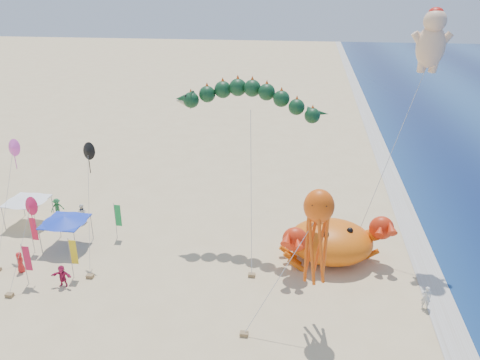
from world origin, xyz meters
name	(u,v)px	position (x,y,z in m)	size (l,w,h in m)	color
ground	(263,274)	(0.00, 0.00, 0.00)	(320.00, 320.00, 0.00)	#D1B784
foam_strip	(434,288)	(12.00, 0.00, 0.01)	(320.00, 320.00, 0.00)	silver
crab_inflatable	(331,240)	(4.83, 2.72, 1.67)	(8.64, 7.35, 3.79)	#E55F0C
dragon_kite	(248,103)	(-1.87, 5.36, 11.37)	(11.40, 7.36, 12.62)	#0D3219
cherub_kite	(432,39)	(10.79, 6.43, 16.05)	(5.65, 4.01, 18.17)	#F6C496
octopus_kite	(317,229)	(3.51, -4.57, 6.44)	(5.09, 3.09, 8.93)	#E7500C
canopy_blue	(65,219)	(-15.97, 1.60, 2.44)	(3.44, 3.44, 2.71)	gray
canopy_white	(26,199)	(-21.15, 4.71, 2.44)	(3.45, 3.45, 2.71)	gray
feather_flags	(64,239)	(-14.90, -0.58, 2.01)	(6.11, 7.22, 3.20)	gray
beachgoers	(85,237)	(-14.61, 1.81, 0.86)	(31.24, 10.78, 1.81)	#216534
small_kites	(44,179)	(-15.94, -0.28, 6.66)	(7.34, 7.18, 9.06)	#D11748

